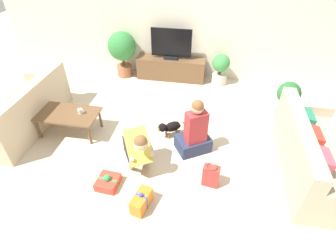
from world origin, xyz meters
name	(u,v)px	position (x,y,z in m)	size (l,w,h in m)	color
ground_plane	(155,143)	(0.00, 0.00, 0.00)	(16.00, 16.00, 0.00)	beige
wall_back	(179,20)	(0.00, 2.63, 1.30)	(8.40, 0.06, 2.60)	silver
sofa_left	(24,112)	(-2.42, 0.05, 0.30)	(0.86, 2.01, 0.86)	#C6B293
sofa_right	(311,155)	(2.42, -0.20, 0.31)	(0.86, 2.01, 0.86)	#C6B293
coffee_table	(68,115)	(-1.54, 0.02, 0.37)	(1.06, 0.60, 0.41)	brown
tv_console	(171,69)	(-0.11, 2.36, 0.26)	(1.59, 0.40, 0.51)	brown
tv	(171,46)	(-0.11, 2.36, 0.82)	(0.91, 0.20, 0.69)	black
potted_plant_back_left	(122,49)	(-1.26, 2.31, 0.67)	(0.65, 0.65, 1.07)	#A36042
potted_plant_back_right	(220,68)	(1.03, 2.31, 0.40)	(0.39, 0.39, 0.71)	beige
potted_plant_corner_right	(288,97)	(2.27, 1.15, 0.47)	(0.42, 0.42, 0.76)	#4C4C51
person_kneeling	(137,147)	(-0.14, -0.55, 0.36)	(0.66, 0.84, 0.82)	#23232D
person_sitting	(194,133)	(0.67, -0.06, 0.37)	(0.65, 0.62, 1.00)	#283351
dog	(170,127)	(0.23, 0.22, 0.20)	(0.44, 0.35, 0.31)	black
gift_box_a	(108,182)	(-0.46, -1.02, 0.07)	(0.32, 0.34, 0.20)	red
gift_box_b	(142,201)	(0.11, -1.29, 0.12)	(0.25, 0.39, 0.29)	orange
gift_bag_a	(211,176)	(0.99, -0.74, 0.18)	(0.25, 0.17, 0.38)	red
mug	(80,111)	(-1.30, 0.06, 0.46)	(0.12, 0.08, 0.09)	silver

